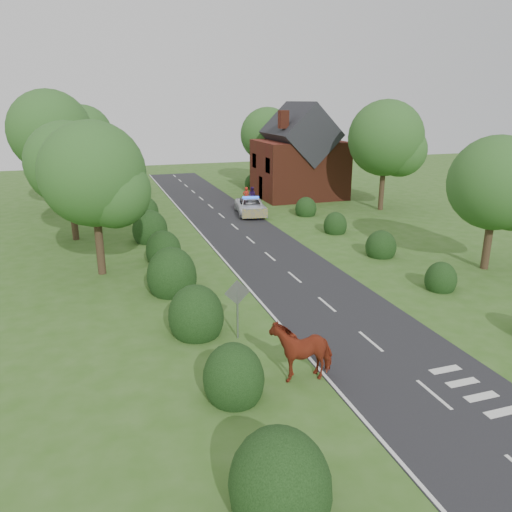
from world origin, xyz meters
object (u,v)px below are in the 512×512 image
object	(u,v)px
pedestrian_purple	(252,195)
road_sign	(237,301)
pedestrian_red	(246,196)
cow	(302,352)
police_van	(251,206)

from	to	relation	value
pedestrian_purple	road_sign	bearing A→B (deg)	110.62
road_sign	pedestrian_red	size ratio (longest dim) A/B	1.44
cow	pedestrian_purple	world-z (taller)	cow
cow	pedestrian_red	distance (m)	29.45
cow	road_sign	bearing A→B (deg)	-157.27
road_sign	cow	bearing A→B (deg)	-68.40
cow	pedestrian_red	world-z (taller)	pedestrian_red
cow	pedestrian_red	xyz separation A→B (m)	(6.82, 28.65, 0.02)
road_sign	pedestrian_purple	xyz separation A→B (m)	(8.99, 26.08, -0.86)
police_van	road_sign	bearing A→B (deg)	-99.33
road_sign	police_van	xyz separation A→B (m)	(7.50, 21.76, -0.96)
road_sign	pedestrian_purple	size ratio (longest dim) A/B	1.59
cow	pedestrian_purple	size ratio (longest dim) A/B	1.53
pedestrian_red	police_van	bearing A→B (deg)	76.55
police_van	pedestrian_red	xyz separation A→B (m)	(0.67, 3.48, 0.19)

